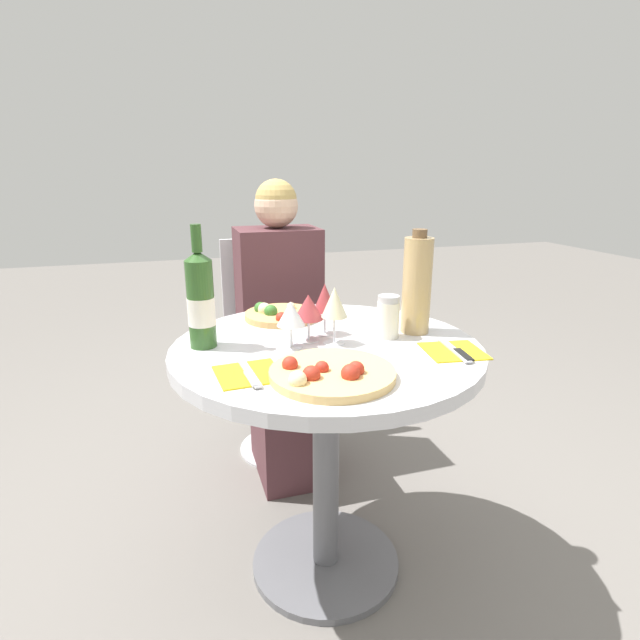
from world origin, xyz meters
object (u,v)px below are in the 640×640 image
Objects in this scene: wine_bottle at (201,301)px; seated_diner at (284,345)px; pizza_large at (331,373)px; chair_behind_diner at (276,349)px; dining_table at (326,398)px; tall_carafe at (417,285)px.

seated_diner is at bearing 57.67° from wine_bottle.
seated_diner is 0.90m from pizza_large.
chair_behind_diner is at bearing -90.00° from seated_diner.
dining_table is 0.73× the size of seated_diner.
dining_table is 0.92× the size of chair_behind_diner.
seated_diner is at bearing 87.89° from dining_table.
wine_bottle is (-0.33, 0.08, 0.29)m from dining_table.
tall_carafe is (0.29, 0.03, 0.31)m from dining_table.
seated_diner is 0.74m from wine_bottle.
chair_behind_diner is (0.02, 0.79, -0.13)m from dining_table.
wine_bottle is (-0.35, -0.55, 0.35)m from seated_diner.
seated_diner is 3.99× the size of pizza_large.
wine_bottle is at bearing 130.16° from pizza_large.
pizza_large is at bearing 85.12° from chair_behind_diner.
pizza_large is 0.43m from wine_bottle.
pizza_large is at bearing -49.84° from wine_bottle.
seated_diner is at bearing 90.00° from chair_behind_diner.
seated_diner is at bearing 113.36° from tall_carafe.
wine_bottle reaches higher than pizza_large.
tall_carafe is at bearing 5.75° from dining_table.
seated_diner reaches higher than tall_carafe.
dining_table is 2.59× the size of wine_bottle.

